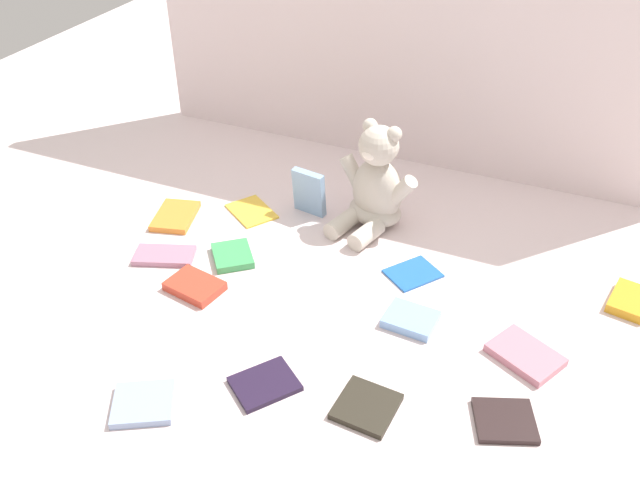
# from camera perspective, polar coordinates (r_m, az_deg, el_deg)

# --- Properties ---
(ground_plane) EXTENTS (3.20, 3.20, 0.00)m
(ground_plane) POSITION_cam_1_polar(r_m,az_deg,el_deg) (1.55, 0.94, -0.89)
(ground_plane) COLOR silver
(backdrop_drape) EXTENTS (1.43, 0.03, 0.76)m
(backdrop_drape) POSITION_cam_1_polar(r_m,az_deg,el_deg) (1.80, 7.42, 17.77)
(backdrop_drape) COLOR silver
(backdrop_drape) RESTS_ON ground_plane
(teddy_bear) EXTENTS (0.22, 0.21, 0.26)m
(teddy_bear) POSITION_cam_1_polar(r_m,az_deg,el_deg) (1.60, 4.70, 4.42)
(teddy_bear) COLOR beige
(teddy_bear) RESTS_ON ground_plane
(book_case_0) EXTENTS (0.15, 0.14, 0.01)m
(book_case_0) POSITION_cam_1_polar(r_m,az_deg,el_deg) (1.69, -5.81, 2.49)
(book_case_0) COLOR yellow
(book_case_0) RESTS_ON ground_plane
(book_case_1) EXTENTS (0.10, 0.09, 0.02)m
(book_case_1) POSITION_cam_1_polar(r_m,az_deg,el_deg) (1.37, 7.67, -6.65)
(book_case_1) COLOR #80ACE6
(book_case_1) RESTS_ON ground_plane
(book_case_2) EXTENTS (0.14, 0.14, 0.01)m
(book_case_2) POSITION_cam_1_polar(r_m,az_deg,el_deg) (1.25, -4.69, -12.02)
(book_case_2) COLOR #22162F
(book_case_2) RESTS_ON ground_plane
(book_case_3) EXTENTS (0.15, 0.11, 0.01)m
(book_case_3) POSITION_cam_1_polar(r_m,az_deg,el_deg) (1.57, -12.99, -1.29)
(book_case_3) COLOR #A9718A
(book_case_3) RESTS_ON ground_plane
(book_case_4) EXTENTS (0.09, 0.12, 0.02)m
(book_case_4) POSITION_cam_1_polar(r_m,az_deg,el_deg) (1.54, 24.73, -4.67)
(book_case_4) COLOR orange
(book_case_4) RESTS_ON ground_plane
(book_case_5) EXTENTS (0.13, 0.12, 0.01)m
(book_case_5) POSITION_cam_1_polar(r_m,az_deg,el_deg) (1.23, 15.33, -14.49)
(book_case_5) COLOR black
(book_case_5) RESTS_ON ground_plane
(book_case_6) EXTENTS (0.13, 0.14, 0.01)m
(book_case_6) POSITION_cam_1_polar(r_m,az_deg,el_deg) (1.49, 7.85, -2.74)
(book_case_6) COLOR #215FB5
(book_case_6) RESTS_ON ground_plane
(book_case_7) EXTENTS (0.15, 0.14, 0.02)m
(book_case_7) POSITION_cam_1_polar(r_m,az_deg,el_deg) (1.34, 16.94, -9.26)
(book_case_7) COLOR #BE7283
(book_case_7) RESTS_ON ground_plane
(book_case_8) EXTENTS (0.11, 0.11, 0.01)m
(book_case_8) POSITION_cam_1_polar(r_m,az_deg,el_deg) (1.21, 3.93, -13.84)
(book_case_8) COLOR #2A251C
(book_case_8) RESTS_ON ground_plane
(book_case_9) EXTENTS (0.13, 0.10, 0.02)m
(book_case_9) POSITION_cam_1_polar(r_m,az_deg,el_deg) (1.46, -10.52, -3.85)
(book_case_9) COLOR red
(book_case_9) RESTS_ON ground_plane
(book_case_10) EXTENTS (0.09, 0.04, 0.12)m
(book_case_10) POSITION_cam_1_polar(r_m,az_deg,el_deg) (1.65, -0.93, 4.04)
(book_case_10) COLOR #86ACD3
(book_case_10) RESTS_ON ground_plane
(book_case_11) EXTENTS (0.13, 0.13, 0.02)m
(book_case_11) POSITION_cam_1_polar(r_m,az_deg,el_deg) (1.53, -7.40, -1.32)
(book_case_11) COLOR #3D9F56
(book_case_11) RESTS_ON ground_plane
(book_case_12) EXTENTS (0.12, 0.15, 0.02)m
(book_case_12) POSITION_cam_1_polar(r_m,az_deg,el_deg) (1.69, -12.11, 1.98)
(book_case_12) COLOR orange
(book_case_12) RESTS_ON ground_plane
(book_case_13) EXTENTS (0.14, 0.13, 0.01)m
(book_case_13) POSITION_cam_1_polar(r_m,az_deg,el_deg) (1.25, -14.70, -13.21)
(book_case_13) COLOR #8DA4CC
(book_case_13) RESTS_ON ground_plane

